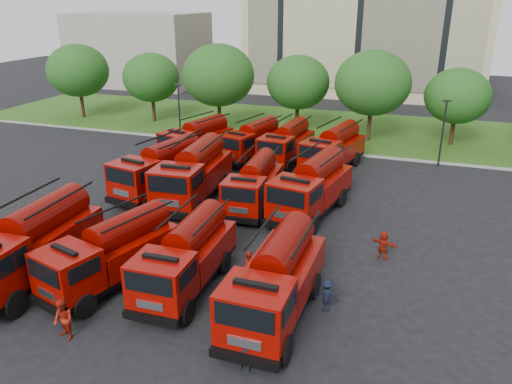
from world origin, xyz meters
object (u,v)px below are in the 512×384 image
Objects in this scene: fire_truck_7 at (312,187)px; fire_truck_1 at (111,252)px; fire_truck_9 at (252,141)px; fire_truck_10 at (287,144)px; fire_truck_3 at (276,280)px; firefighter_5 at (382,258)px; fire_truck_6 at (254,184)px; firefighter_3 at (326,310)px; fire_truck_4 at (161,169)px; firefighter_0 at (245,370)px; fire_truck_0 at (32,244)px; firefighter_4 at (128,262)px; fire_truck_11 at (333,149)px; fire_truck_5 at (194,174)px; fire_truck_2 at (186,256)px; firefighter_2 at (249,286)px; fire_truck_8 at (197,139)px; firefighter_1 at (66,339)px.

fire_truck_1 is at bearing -112.48° from fire_truck_7.
fire_truck_9 is 2.86m from fire_truck_10.
firefighter_5 is at bearing 60.30° from fire_truck_3.
fire_truck_6 is 4.53× the size of firefighter_3.
firefighter_0 is (10.95, -14.02, -1.71)m from fire_truck_4.
fire_truck_4 is at bearing 132.40° from firefighter_0.
fire_truck_9 is at bearing 112.50° from fire_truck_3.
fire_truck_0 is 4.32× the size of firefighter_4.
fire_truck_6 is at bearing 88.93° from fire_truck_1.
fire_truck_3 reaches higher than firefighter_0.
firefighter_0 is at bearing -73.66° from fire_truck_11.
fire_truck_6 is 0.96× the size of fire_truck_10.
firefighter_3 is (9.77, -18.60, -1.51)m from fire_truck_9.
fire_truck_2 is at bearing -70.07° from fire_truck_5.
firefighter_0 is at bearing 86.56° from firefighter_5.
firefighter_0 is 5.43m from firefighter_2.
fire_truck_6 is 3.75× the size of firefighter_4.
fire_truck_8 is (-7.62, 8.07, 0.04)m from fire_truck_6.
fire_truck_0 is 0.99× the size of fire_truck_4.
fire_truck_9 is 17.84m from firefighter_4.
fire_truck_2 reaches higher than firefighter_5.
fire_truck_3 is 10.61m from fire_truck_7.
fire_truck_1 is 3.97× the size of firefighter_4.
fire_truck_10 is 23.72m from firefighter_1.
fire_truck_11 reaches higher than firefighter_1.
fire_truck_3 is 3.82m from firefighter_0.
firefighter_0 is (-0.07, -3.44, -1.67)m from fire_truck_3.
fire_truck_10 reaches higher than firefighter_2.
fire_truck_1 is 4.29× the size of firefighter_0.
fire_truck_10 reaches higher than firefighter_5.
fire_truck_2 is 0.95× the size of fire_truck_8.
firefighter_1 is (5.03, -22.48, -1.56)m from fire_truck_8.
fire_truck_4 is at bearing -117.86° from fire_truck_10.
fire_truck_6 is 11.10m from fire_truck_8.
fire_truck_11 is (3.72, -0.51, 0.08)m from fire_truck_10.
fire_truck_2 is at bearing -65.32° from fire_truck_9.
fire_truck_4 is at bearing -43.17° from firefighter_3.
fire_truck_11 is 18.57m from firefighter_4.
fire_truck_7 is (10.34, 11.33, -0.05)m from fire_truck_0.
fire_truck_5 is (-4.16, 9.42, 0.25)m from fire_truck_2.
fire_truck_5 is (2.53, -0.39, 0.09)m from fire_truck_4.
fire_truck_11 is (7.19, 8.81, -0.17)m from fire_truck_5.
firefighter_4 is (-6.32, 0.09, 0.00)m from firefighter_2.
fire_truck_0 reaches higher than fire_truck_6.
fire_truck_3 reaches higher than firefighter_4.
fire_truck_6 is 9.17m from fire_truck_10.
firefighter_1 is (0.76, -23.64, -1.51)m from fire_truck_9.
firefighter_3 is (2.87, -9.57, -1.71)m from fire_truck_7.
firefighter_4 is at bearing 151.21° from firefighter_0.
fire_truck_5 is at bearing -79.75° from fire_truck_9.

